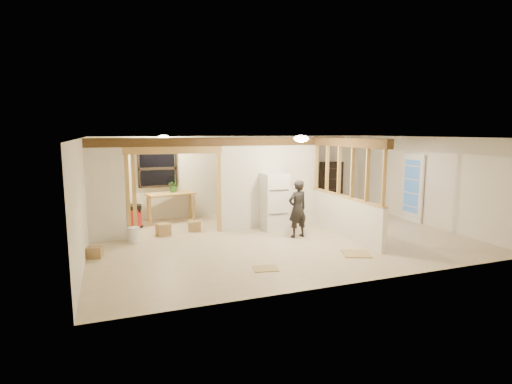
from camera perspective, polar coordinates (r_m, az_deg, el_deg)
name	(u,v)px	position (r m, az deg, el deg)	size (l,w,h in m)	color
floor	(280,238)	(10.12, 3.43, -6.55)	(9.00, 6.50, 0.01)	beige
ceiling	(281,137)	(9.77, 3.56, 7.78)	(9.00, 6.50, 0.01)	white
wall_back	(240,175)	(12.88, -2.30, 2.42)	(9.00, 0.01, 2.50)	silver
wall_front	(356,214)	(7.05, 14.13, -3.03)	(9.00, 0.01, 2.50)	silver
wall_left	(82,199)	(9.07, -23.55, -0.92)	(0.01, 6.50, 2.50)	silver
wall_right	(425,181)	(12.36, 22.99, 1.48)	(0.01, 6.50, 2.50)	silver
partition_left_stub	(106,190)	(10.24, -20.67, 0.26)	(0.90, 0.12, 2.50)	silver
partition_center	(270,182)	(11.04, 1.95, 1.38)	(2.80, 0.12, 2.50)	silver
doorway_frame	(175,193)	(10.37, -11.49, -0.09)	(2.46, 0.14, 2.20)	tan
header_beam_back	(227,142)	(10.56, -4.11, 7.19)	(7.00, 0.18, 0.22)	#52381C
header_beam_right	(347,142)	(10.17, 12.82, 6.94)	(0.18, 3.30, 0.22)	#52381C
pony_wall	(344,217)	(10.39, 12.47, -3.47)	(0.12, 3.20, 1.00)	silver
stud_partition	(346,171)	(10.22, 12.68, 2.90)	(0.14, 3.20, 1.32)	tan
window_back	(158,169)	(12.24, -13.88, 3.26)	(1.12, 0.10, 1.10)	black
french_door	(412,188)	(12.63, 21.42, 0.56)	(0.12, 0.86, 2.00)	white
ceiling_dome_main	(301,139)	(9.44, 6.47, 7.59)	(0.36, 0.36, 0.16)	#FFEABF
ceiling_dome_util	(164,138)	(11.34, -13.05, 7.59)	(0.32, 0.32, 0.14)	#FFEABF
hanging_bulb	(187,149)	(10.73, -9.86, 6.04)	(0.07, 0.07, 0.07)	#FFD88C
refrigerator	(274,202)	(10.77, 2.65, -1.40)	(0.63, 0.61, 1.54)	white
woman	(298,209)	(10.05, 5.96, -2.39)	(0.53, 0.35, 1.46)	black
work_table	(171,207)	(12.03, -12.05, -2.15)	(1.37, 0.69, 0.86)	tan
potted_plant	(174,186)	(12.01, -11.70, 0.90)	(0.36, 0.31, 0.40)	#28662B
shop_vac	(134,216)	(11.55, -17.09, -3.33)	(0.50, 0.50, 0.65)	#B21D19
bookshelf	(331,185)	(14.09, 10.65, 0.99)	(0.80, 0.27, 1.61)	black
bucket	(134,235)	(10.10, -17.04, -5.85)	(0.29, 0.29, 0.36)	white
box_util_a	(194,226)	(10.87, -8.78, -4.81)	(0.32, 0.27, 0.27)	#977749
box_util_b	(163,229)	(10.59, -13.10, -5.21)	(0.32, 0.32, 0.30)	#977749
box_front	(95,252)	(9.17, -22.06, -7.99)	(0.29, 0.24, 0.24)	#977749
floor_panel_near	(356,254)	(9.05, 14.12, -8.54)	(0.57, 0.57, 0.02)	tan
floor_panel_far	(265,268)	(7.90, 1.36, -10.86)	(0.47, 0.38, 0.02)	tan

